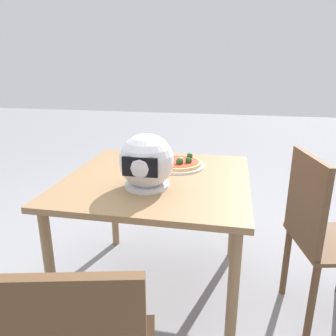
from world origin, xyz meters
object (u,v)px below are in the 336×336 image
Objects in this scene: dining_table at (158,191)px; motorcycle_helmet at (147,162)px; chair_side at (321,231)px; pizza at (178,162)px.

dining_table is 0.26m from motorcycle_helmet.
pizza is at bearing -18.23° from chair_side.
dining_table is at bearing -3.23° from chair_side.
pizza is at bearing -105.46° from motorcycle_helmet.
dining_table is 3.52× the size of pizza.
chair_side is (-0.77, 0.25, -0.24)m from pizza.
chair_side is (-0.87, -0.11, -0.34)m from motorcycle_helmet.
motorcycle_helmet is at bearing 83.57° from dining_table.
motorcycle_helmet reaches higher than pizza.
chair_side is (-0.85, 0.05, -0.13)m from dining_table.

